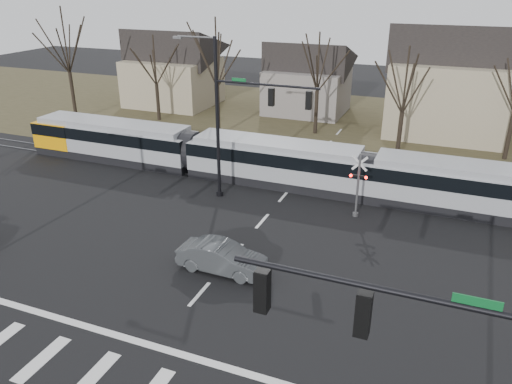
% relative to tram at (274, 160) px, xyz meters
% --- Properties ---
extents(ground, '(140.00, 140.00, 0.00)m').
position_rel_tram_xyz_m(ground, '(1.46, -16.00, -1.66)').
color(ground, black).
extents(grass_verge, '(140.00, 28.00, 0.01)m').
position_rel_tram_xyz_m(grass_verge, '(1.46, 16.00, -1.66)').
color(grass_verge, '#38331E').
rests_on(grass_verge, ground).
extents(stop_line, '(28.00, 0.35, 0.01)m').
position_rel_tram_xyz_m(stop_line, '(1.46, -17.80, -1.66)').
color(stop_line, silver).
rests_on(stop_line, ground).
extents(lane_dashes, '(0.18, 30.00, 0.01)m').
position_rel_tram_xyz_m(lane_dashes, '(1.46, -0.00, -1.66)').
color(lane_dashes, silver).
rests_on(lane_dashes, ground).
extents(rail_pair, '(90.00, 1.52, 0.06)m').
position_rel_tram_xyz_m(rail_pair, '(1.46, -0.20, -1.63)').
color(rail_pair, '#59595E').
rests_on(rail_pair, ground).
extents(tram, '(40.29, 2.99, 3.05)m').
position_rel_tram_xyz_m(tram, '(0.00, 0.00, 0.00)').
color(tram, gray).
rests_on(tram, ground).
extents(sedan, '(1.70, 4.54, 1.48)m').
position_rel_tram_xyz_m(sedan, '(1.59, -11.78, -0.92)').
color(sedan, '#414447').
rests_on(sedan, ground).
extents(signal_pole_far, '(9.28, 0.44, 10.20)m').
position_rel_tram_xyz_m(signal_pole_far, '(-0.95, -3.50, 4.04)').
color(signal_pole_far, black).
rests_on(signal_pole_far, ground).
extents(rail_crossing_signal, '(1.08, 0.36, 4.00)m').
position_rel_tram_xyz_m(rail_crossing_signal, '(6.46, -3.21, 0.22)').
color(rail_crossing_signal, '#59595B').
rests_on(rail_crossing_signal, ground).
extents(tree_row, '(59.20, 7.20, 10.00)m').
position_rel_tram_xyz_m(tree_row, '(3.46, 10.00, 3.34)').
color(tree_row, black).
rests_on(tree_row, ground).
extents(house_a, '(9.72, 8.64, 8.60)m').
position_rel_tram_xyz_m(house_a, '(-18.54, 18.00, 2.80)').
color(house_a, gray).
rests_on(house_a, ground).
extents(house_b, '(8.64, 7.56, 7.65)m').
position_rel_tram_xyz_m(house_b, '(-3.54, 20.00, 2.31)').
color(house_b, slate).
rests_on(house_b, ground).
extents(house_c, '(10.80, 8.64, 10.10)m').
position_rel_tram_xyz_m(house_c, '(10.46, 17.00, 3.57)').
color(house_c, gray).
rests_on(house_c, ground).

